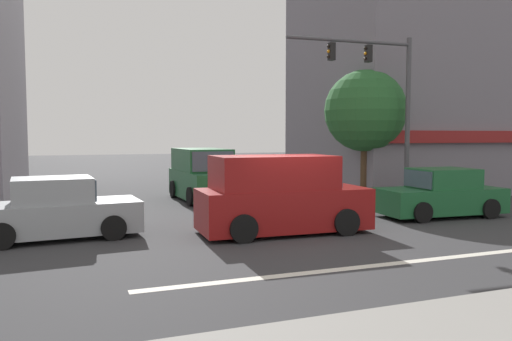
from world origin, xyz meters
The scene contains 10 objects.
ground_plane centered at (0.00, 0.00, 0.00)m, with size 120.00×120.00×0.00m, color #333335.
lane_marking_stripe centered at (0.00, -3.50, 0.00)m, with size 9.00×0.24×0.01m, color silver.
building_right_corner centered at (11.95, 8.61, 5.37)m, with size 12.49×8.55×10.74m.
street_tree centered at (5.71, 5.07, 3.61)m, with size 3.24×3.24×5.25m.
utility_pole_far_right centered at (8.69, 6.86, 3.75)m, with size 1.40×0.22×7.20m.
traffic_light_mast centered at (5.37, 3.30, 4.18)m, with size 4.89×0.39×6.20m.
sedan_crossing_rightbound centered at (5.98, 1.01, 0.71)m, with size 4.19×2.07×1.58m.
van_crossing_center centered at (-0.03, 0.35, 1.01)m, with size 4.67×2.17×2.11m.
sedan_parked_curbside centered at (-5.71, 1.71, 0.71)m, with size 4.21×2.11×1.58m.
van_crossing_leftbound centered at (-0.23, 7.82, 1.01)m, with size 2.14×4.65×2.11m.
Camera 1 is at (-5.42, -11.99, 2.65)m, focal length 35.00 mm.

